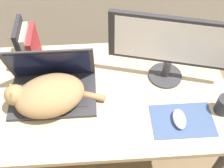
{
  "coord_description": "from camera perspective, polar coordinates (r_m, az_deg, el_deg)",
  "views": [
    {
      "loc": [
        0.08,
        -0.46,
        1.78
      ],
      "look_at": [
        0.13,
        0.3,
        0.84
      ],
      "focal_mm": 45.0,
      "sensor_mm": 36.0,
      "label": 1
    }
  ],
  "objects": [
    {
      "name": "desk",
      "position": [
        1.38,
        -5.3,
        -3.9
      ],
      "size": [
        1.35,
        0.68,
        0.74
      ],
      "color": "tan",
      "rests_on": "ground_plane"
    },
    {
      "name": "laptop",
      "position": [
        1.31,
        -11.96,
        -0.42
      ],
      "size": [
        0.39,
        0.25,
        0.25
      ],
      "color": "#2D2D33",
      "rests_on": "desk"
    },
    {
      "name": "cat",
      "position": [
        1.24,
        -12.92,
        -2.24
      ],
      "size": [
        0.43,
        0.29,
        0.15
      ],
      "color": "#99754C",
      "rests_on": "desk"
    },
    {
      "name": "external_monitor",
      "position": [
        1.26,
        12.04,
        7.63
      ],
      "size": [
        0.55,
        0.16,
        0.35
      ],
      "color": "#333338",
      "rests_on": "desk"
    },
    {
      "name": "mousepad",
      "position": [
        1.26,
        14.1,
        -7.17
      ],
      "size": [
        0.27,
        0.18,
        0.0
      ],
      "color": "#384C75",
      "rests_on": "desk"
    },
    {
      "name": "computer_mouse",
      "position": [
        1.24,
        13.53,
        -6.89
      ],
      "size": [
        0.06,
        0.1,
        0.04
      ],
      "color": "silver",
      "rests_on": "mousepad"
    },
    {
      "name": "book_row",
      "position": [
        1.43,
        -16.6,
        7.25
      ],
      "size": [
        0.07,
        0.17,
        0.24
      ],
      "color": "#232328",
      "rests_on": "desk"
    }
  ]
}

